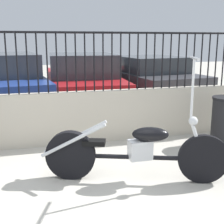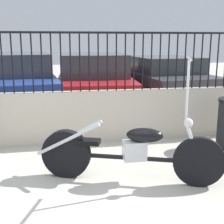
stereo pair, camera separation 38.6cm
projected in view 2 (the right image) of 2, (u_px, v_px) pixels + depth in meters
ground_plane at (55, 224)px, 3.01m from camera, size 40.00×40.00×0.00m
low_wall at (54, 118)px, 5.28m from camera, size 8.46×0.18×0.89m
fence_railing at (51, 55)px, 5.05m from camera, size 8.46×0.04×0.98m
motorcycle_black at (121, 151)px, 3.86m from camera, size 2.23×0.95×1.55m
car_blue at (15, 82)px, 7.71m from camera, size 2.27×4.72×1.43m
car_red at (93, 81)px, 7.97m from camera, size 1.97×4.36×1.40m
car_dark_grey at (160, 79)px, 8.74m from camera, size 2.18×4.15×1.29m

